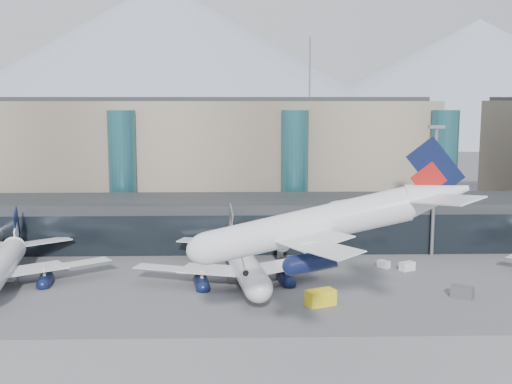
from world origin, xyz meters
TOP-DOWN VIEW (x-y plane):
  - ground at (0.00, 0.00)m, footprint 900.00×900.00m
  - concourse at (-0.02, 57.73)m, footprint 170.00×27.00m
  - terminal_main at (-25.00, 90.00)m, footprint 130.00×30.00m
  - teal_towers at (-14.99, 74.01)m, footprint 116.40×19.40m
  - mountain_ridge at (15.97, 380.00)m, footprint 910.00×400.00m
  - lightmast_mid at (30.00, 48.00)m, footprint 3.00×1.20m
  - hero_jet at (2.89, -3.01)m, footprint 34.03×34.06m
  - jet_parked_left at (-47.77, 32.48)m, footprint 36.59×36.94m
  - jet_parked_mid at (-7.67, 32.53)m, footprint 37.82×37.97m
  - veh_a at (-47.89, 32.38)m, footprint 3.24×1.89m
  - veh_c at (26.78, 21.18)m, footprint 3.70×3.33m
  - veh_d at (22.29, 37.08)m, footprint 3.11×2.63m
  - veh_g at (18.52, 39.24)m, footprint 2.36×2.51m
  - veh_h at (4.25, 18.00)m, footprint 4.86×3.83m

SIDE VIEW (x-z plane):
  - ground at x=0.00m, z-range 0.00..0.00m
  - veh_g at x=18.52m, z-range 0.00..1.28m
  - veh_d at x=22.29m, z-range 0.00..1.57m
  - veh_a at x=-47.89m, z-range 0.00..1.79m
  - veh_c at x=26.78m, z-range 0.00..1.83m
  - veh_h at x=4.25m, z-range 0.00..2.38m
  - jet_parked_left at x=-47.77m, z-range -1.45..10.49m
  - jet_parked_mid at x=-7.67m, z-range -1.50..10.81m
  - concourse at x=-0.02m, z-range -0.03..9.97m
  - teal_towers at x=-14.99m, z-range -8.99..37.01m
  - lightmast_mid at x=30.00m, z-range 1.62..27.22m
  - terminal_main at x=-25.00m, z-range -0.06..30.94m
  - hero_jet at x=2.89m, z-range 12.32..23.38m
  - mountain_ridge at x=15.97m, z-range -9.26..100.74m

